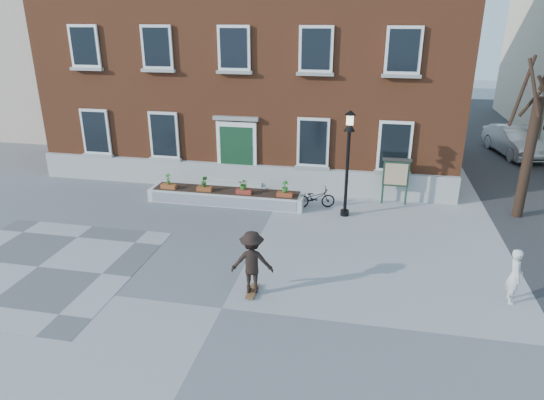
% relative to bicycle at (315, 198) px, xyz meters
% --- Properties ---
extents(ground, '(100.00, 100.00, 0.00)m').
position_rel_bicycle_xyz_m(ground, '(-1.52, -7.39, -0.40)').
color(ground, gray).
rests_on(ground, ground).
extents(checker_patch, '(6.00, 6.00, 0.01)m').
position_rel_bicycle_xyz_m(checker_patch, '(-7.52, -6.39, -0.40)').
color(checker_patch, '#545456').
rests_on(checker_patch, ground).
extents(distant_building, '(10.00, 12.00, 13.00)m').
position_rel_bicycle_xyz_m(distant_building, '(-19.52, 12.61, 6.10)').
color(distant_building, '#C3B49D').
rests_on(distant_building, ground).
extents(bicycle, '(1.62, 0.92, 0.81)m').
position_rel_bicycle_xyz_m(bicycle, '(0.00, 0.00, 0.00)').
color(bicycle, black).
rests_on(bicycle, ground).
extents(parked_car, '(2.51, 4.83, 1.52)m').
position_rel_bicycle_xyz_m(parked_car, '(9.46, 9.61, 0.36)').
color(parked_car, silver).
rests_on(parked_car, ground).
extents(bystander, '(0.38, 0.56, 1.50)m').
position_rel_bicycle_xyz_m(bystander, '(5.78, -5.57, 0.35)').
color(bystander, silver).
rests_on(bystander, ground).
extents(brick_building, '(18.40, 10.85, 12.60)m').
position_rel_bicycle_xyz_m(brick_building, '(-3.52, 6.59, 5.90)').
color(brick_building, brown).
rests_on(brick_building, ground).
extents(planter_assembly, '(6.20, 1.12, 1.15)m').
position_rel_bicycle_xyz_m(planter_assembly, '(-3.51, -0.21, -0.10)').
color(planter_assembly, silver).
rests_on(planter_assembly, ground).
extents(bare_tree, '(1.83, 1.83, 6.16)m').
position_rel_bicycle_xyz_m(bare_tree, '(7.49, 0.62, 2.39)').
color(bare_tree, '#2F1F15').
rests_on(bare_tree, ground).
extents(lamp_post, '(0.40, 0.40, 3.93)m').
position_rel_bicycle_xyz_m(lamp_post, '(1.18, -0.57, 2.14)').
color(lamp_post, black).
rests_on(lamp_post, ground).
extents(notice_board, '(1.10, 0.16, 1.87)m').
position_rel_bicycle_xyz_m(notice_board, '(3.00, 0.98, 0.86)').
color(notice_board, '#1A3423').
rests_on(notice_board, ground).
extents(skateboarder, '(1.21, 0.81, 1.81)m').
position_rel_bicycle_xyz_m(skateboarder, '(-0.92, -6.52, 0.54)').
color(skateboarder, brown).
rests_on(skateboarder, ground).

